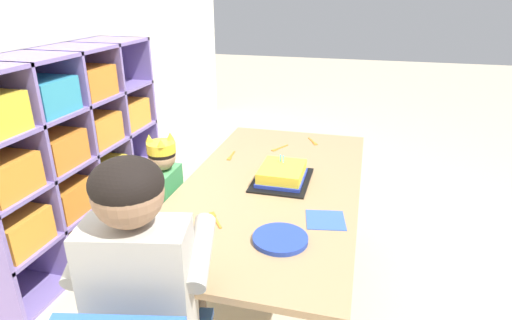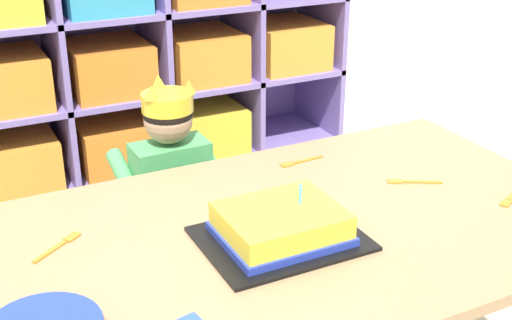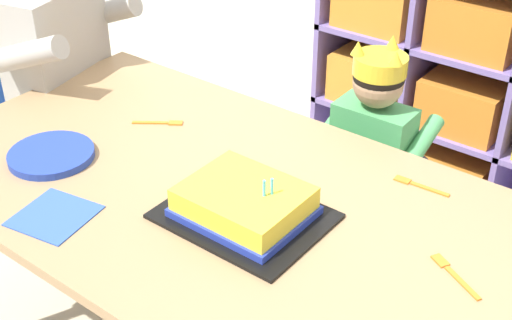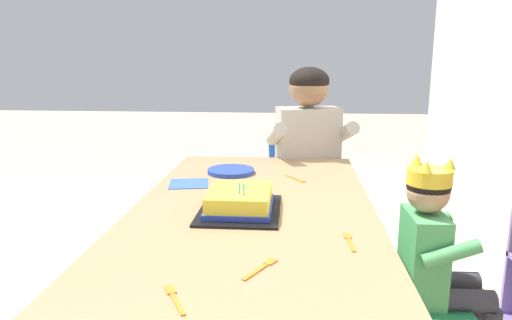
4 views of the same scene
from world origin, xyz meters
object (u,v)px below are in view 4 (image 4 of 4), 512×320
Objects in this scene: classroom_chair_blue at (400,290)px; birthday_cake_on_tray at (240,202)px; adult_helper_seated at (311,152)px; classroom_chair_adult_side at (304,187)px; paper_plate_stack at (231,171)px; fork_beside_plate_stack at (296,179)px; child_with_crown at (437,252)px; fork_near_child_seat at (262,268)px; activity_table at (253,222)px; fork_at_table_front_edge at (349,241)px; fork_near_cake_tray at (174,298)px.

birthday_cake_on_tray is (0.03, -0.53, 0.30)m from classroom_chair_blue.
classroom_chair_adult_side is at bearing 90.00° from adult_helper_seated.
paper_plate_stack is 1.76× the size of fork_beside_plate_stack.
child_with_crown is at bearing 92.56° from birthday_cake_on_tray.
paper_plate_stack is at bearing -138.99° from fork_near_child_seat.
activity_table is 1.89× the size of child_with_crown.
activity_table is 0.47m from fork_near_child_seat.
fork_near_child_seat is (0.44, -0.53, 0.13)m from child_with_crown.
classroom_chair_blue is 0.78× the size of child_with_crown.
child_with_crown reaches higher than paper_plate_stack.
fork_at_table_front_edge is (0.72, 0.42, -0.01)m from paper_plate_stack.
fork_near_child_seat is (0.82, -0.08, 0.00)m from fork_beside_plate_stack.
fork_beside_plate_stack is at bearing 156.37° from birthday_cake_on_tray.
classroom_chair_adult_side is 0.67× the size of adult_helper_seated.
paper_plate_stack is 1.06m from fork_near_cake_tray.
fork_beside_plate_stack is at bearing -170.33° from fork_at_table_front_edge.
classroom_chair_blue is at bearing -84.16° from classroom_chair_adult_side.
classroom_chair_blue is 5.03× the size of fork_at_table_front_edge.
fork_at_table_front_edge is at bearing 45.46° from activity_table.
activity_table is at bearing -143.68° from fork_near_child_seat.
classroom_chair_adult_side is 1.36m from fork_near_child_seat.
fork_beside_plate_stack is at bearing 72.83° from paper_plate_stack.
fork_near_child_seat is at bearing -53.46° from fork_at_table_front_edge.
classroom_chair_blue is at bearing 138.25° from fork_at_table_front_edge.
fork_near_cake_tray is (0.56, -0.07, -0.03)m from birthday_cake_on_tray.
classroom_chair_adult_side reaches higher than fork_at_table_front_edge.
classroom_chair_adult_side reaches higher than paper_plate_stack.
child_with_crown is at bearing -78.27° from classroom_chair_adult_side.
adult_helper_seated is (-0.80, -0.27, 0.30)m from classroom_chair_blue.
classroom_chair_blue is 0.61m from birthday_cake_on_tray.
classroom_chair_adult_side is at bearing 166.39° from birthday_cake_on_tray.
fork_near_cake_tray is (1.39, -0.32, -0.03)m from adult_helper_seated.
classroom_chair_adult_side is (-0.91, -0.41, -0.05)m from child_with_crown.
classroom_chair_blue is 0.58m from fork_beside_plate_stack.
paper_plate_stack is (0.33, -0.35, -0.02)m from adult_helper_seated.
adult_helper_seated is 8.75× the size of fork_near_child_seat.
classroom_chair_adult_side reaches higher than classroom_chair_blue.
fork_near_child_seat is at bearing 13.52° from birthday_cake_on_tray.
fork_at_table_front_edge is (0.28, 0.28, 0.06)m from activity_table.
fork_at_table_front_edge is at bearing 29.88° from paper_plate_stack.
birthday_cake_on_tray is at bearing 91.60° from classroom_chair_blue.
adult_helper_seated is 8.49× the size of fork_at_table_front_edge.
activity_table is 0.39m from fork_beside_plate_stack.
activity_table is 2.15× the size of classroom_chair_adult_side.
fork_at_table_front_edge is at bearing 156.54° from fork_beside_plate_stack.
child_with_crown is at bearing -90.12° from classroom_chair_blue.
fork_near_cake_tray reaches higher than activity_table.
birthday_cake_on_tray reaches higher than paper_plate_stack.
fork_near_child_seat is at bearing 134.32° from classroom_chair_blue.
fork_near_cake_tray is 1.01m from fork_beside_plate_stack.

